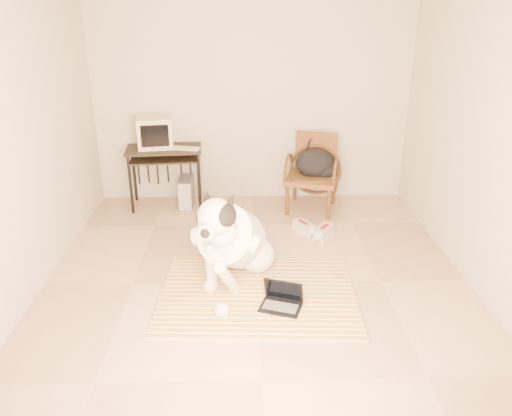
{
  "coord_description": "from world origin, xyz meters",
  "views": [
    {
      "loc": [
        -0.12,
        -4.08,
        2.48
      ],
      "look_at": [
        -0.01,
        0.11,
        0.72
      ],
      "focal_mm": 35.0,
      "sensor_mm": 36.0,
      "label": 1
    }
  ],
  "objects_px": {
    "dog": "(232,240)",
    "computer_desk": "(164,156)",
    "crt_monitor": "(155,132)",
    "pc_tower": "(186,192)",
    "laptop": "(282,300)",
    "backpack": "(317,164)",
    "rattan_chair": "(313,173)"
  },
  "relations": [
    {
      "from": "crt_monitor",
      "to": "laptop",
      "type": "bearing_deg",
      "value": -59.9
    },
    {
      "from": "pc_tower",
      "to": "crt_monitor",
      "type": "bearing_deg",
      "value": 166.84
    },
    {
      "from": "laptop",
      "to": "computer_desk",
      "type": "xyz_separation_m",
      "value": [
        -1.31,
        2.38,
        0.58
      ]
    },
    {
      "from": "crt_monitor",
      "to": "dog",
      "type": "bearing_deg",
      "value": -63.05
    },
    {
      "from": "dog",
      "to": "pc_tower",
      "type": "xyz_separation_m",
      "value": [
        -0.63,
        1.85,
        -0.22
      ]
    },
    {
      "from": "rattan_chair",
      "to": "computer_desk",
      "type": "bearing_deg",
      "value": 176.24
    },
    {
      "from": "dog",
      "to": "computer_desk",
      "type": "height_order",
      "value": "dog"
    },
    {
      "from": "laptop",
      "to": "rattan_chair",
      "type": "relative_size",
      "value": 0.43
    },
    {
      "from": "rattan_chair",
      "to": "backpack",
      "type": "relative_size",
      "value": 1.81
    },
    {
      "from": "crt_monitor",
      "to": "pc_tower",
      "type": "distance_m",
      "value": 0.85
    },
    {
      "from": "computer_desk",
      "to": "backpack",
      "type": "xyz_separation_m",
      "value": [
        1.9,
        -0.18,
        -0.06
      ]
    },
    {
      "from": "dog",
      "to": "backpack",
      "type": "xyz_separation_m",
      "value": [
        1.02,
        1.7,
        0.19
      ]
    },
    {
      "from": "crt_monitor",
      "to": "pc_tower",
      "type": "height_order",
      "value": "crt_monitor"
    },
    {
      "from": "computer_desk",
      "to": "crt_monitor",
      "type": "bearing_deg",
      "value": 149.37
    },
    {
      "from": "crt_monitor",
      "to": "rattan_chair",
      "type": "relative_size",
      "value": 0.52
    },
    {
      "from": "laptop",
      "to": "pc_tower",
      "type": "distance_m",
      "value": 2.58
    },
    {
      "from": "laptop",
      "to": "computer_desk",
      "type": "distance_m",
      "value": 2.77
    },
    {
      "from": "pc_tower",
      "to": "backpack",
      "type": "bearing_deg",
      "value": -5.42
    },
    {
      "from": "laptop",
      "to": "backpack",
      "type": "xyz_separation_m",
      "value": [
        0.59,
        2.2,
        0.52
      ]
    },
    {
      "from": "backpack",
      "to": "rattan_chair",
      "type": "bearing_deg",
      "value": 125.22
    },
    {
      "from": "computer_desk",
      "to": "backpack",
      "type": "height_order",
      "value": "backpack"
    },
    {
      "from": "computer_desk",
      "to": "pc_tower",
      "type": "relative_size",
      "value": 2.42
    },
    {
      "from": "computer_desk",
      "to": "pc_tower",
      "type": "bearing_deg",
      "value": -4.74
    },
    {
      "from": "laptop",
      "to": "rattan_chair",
      "type": "distance_m",
      "value": 2.35
    },
    {
      "from": "computer_desk",
      "to": "rattan_chair",
      "type": "distance_m",
      "value": 1.87
    },
    {
      "from": "laptop",
      "to": "backpack",
      "type": "relative_size",
      "value": 0.79
    },
    {
      "from": "backpack",
      "to": "computer_desk",
      "type": "bearing_deg",
      "value": 174.67
    },
    {
      "from": "computer_desk",
      "to": "backpack",
      "type": "distance_m",
      "value": 1.91
    },
    {
      "from": "dog",
      "to": "computer_desk",
      "type": "relative_size",
      "value": 1.47
    },
    {
      "from": "crt_monitor",
      "to": "pc_tower",
      "type": "relative_size",
      "value": 1.21
    },
    {
      "from": "laptop",
      "to": "rattan_chair",
      "type": "bearing_deg",
      "value": 76.31
    },
    {
      "from": "crt_monitor",
      "to": "backpack",
      "type": "height_order",
      "value": "crt_monitor"
    }
  ]
}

